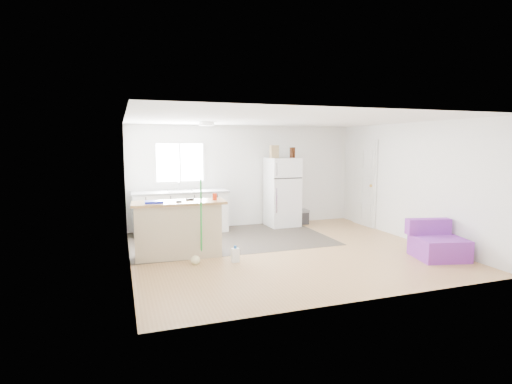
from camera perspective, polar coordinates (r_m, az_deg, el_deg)
room at (r=7.27m, az=4.35°, el=0.78°), size 5.51×5.01×2.41m
vinyl_zone at (r=8.40m, az=-3.72°, el=-6.67°), size 4.05×2.50×0.00m
window at (r=9.22m, az=-10.81°, el=4.17°), size 1.18×0.06×0.98m
interior_door at (r=9.96m, az=15.26°, el=1.16°), size 0.11×0.92×2.10m
ceiling_fixture at (r=8.02m, az=-7.08°, el=9.63°), size 0.30×0.30×0.07m
kitchen_cabinets at (r=9.02m, az=-10.69°, el=-2.75°), size 2.10×0.66×1.22m
peninsula at (r=7.11m, az=-11.07°, el=-5.20°), size 1.62×0.69×0.98m
refrigerator at (r=9.59m, az=3.77°, el=-0.01°), size 0.75×0.71×1.64m
cooler at (r=9.92m, az=6.09°, el=-3.53°), size 0.47×0.33×0.35m
purple_seat at (r=7.65m, az=24.47°, el=-6.84°), size 0.94×0.91×0.65m
cleaner_jug at (r=6.76m, az=-2.97°, el=-8.98°), size 0.13×0.09×0.28m
mop at (r=6.72m, az=-8.45°, el=-8.19°), size 0.26×0.40×1.42m
red_cup at (r=7.12m, az=-5.92°, el=-0.65°), size 0.10×0.10×0.12m
blue_tray at (r=6.93m, az=-14.37°, el=-1.39°), size 0.31×0.23×0.04m
tool_a at (r=7.16m, az=-9.41°, el=-1.03°), size 0.15×0.07×0.03m
tool_b at (r=6.93m, az=-10.97°, el=-1.34°), size 0.11×0.07×0.03m
cardboard_box at (r=9.40m, az=2.63°, el=5.78°), size 0.21×0.12×0.30m
bottle_left at (r=9.53m, az=5.04°, el=5.63°), size 0.08×0.08×0.25m
bottle_right at (r=9.63m, az=5.41°, el=5.64°), size 0.09×0.09×0.25m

